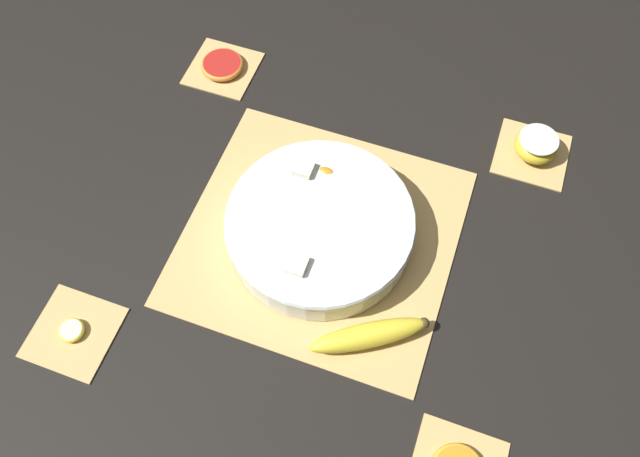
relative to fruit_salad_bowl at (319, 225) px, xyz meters
name	(u,v)px	position (x,y,z in m)	size (l,w,h in m)	color
ground_plane	(320,237)	(0.00, 0.00, -0.04)	(6.00, 6.00, 0.00)	black
bamboo_mat_center	(320,236)	(0.00, 0.00, -0.04)	(0.43, 0.41, 0.01)	tan
coaster_mat_near_left	(73,332)	(-0.30, -0.28, -0.04)	(0.12, 0.12, 0.01)	tan
coaster_mat_far_left	(223,68)	(-0.30, 0.28, -0.04)	(0.12, 0.12, 0.01)	tan
coaster_mat_far_right	(532,154)	(0.30, 0.28, -0.04)	(0.12, 0.12, 0.01)	tan
fruit_salad_bowl	(319,225)	(0.00, 0.00, 0.00)	(0.30, 0.30, 0.07)	silver
whole_banana	(370,335)	(0.13, -0.14, -0.01)	(0.17, 0.13, 0.04)	yellow
apple_half	(536,146)	(0.30, 0.28, -0.01)	(0.07, 0.07, 0.04)	gold
banana_coin_single	(72,330)	(-0.30, -0.28, -0.03)	(0.04, 0.04, 0.01)	beige
grapefruit_slice	(222,65)	(-0.30, 0.28, -0.03)	(0.08, 0.08, 0.01)	#B2231E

